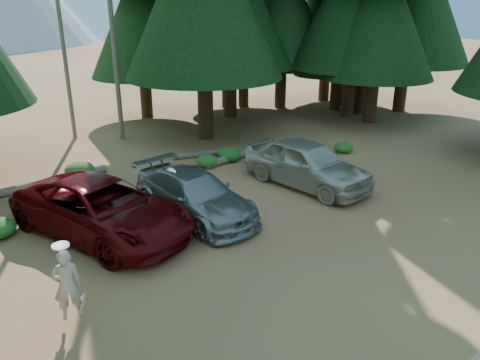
{
  "coord_description": "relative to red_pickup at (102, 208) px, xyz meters",
  "views": [
    {
      "loc": [
        -7.36,
        -8.31,
        6.67
      ],
      "look_at": [
        0.62,
        3.39,
        1.25
      ],
      "focal_mm": 35.0,
      "sensor_mm": 36.0,
      "label": 1
    }
  ],
  "objects": [
    {
      "name": "ground",
      "position": [
        3.57,
        -4.62,
        -0.85
      ],
      "size": [
        160.0,
        160.0,
        0.0
      ],
      "primitive_type": "plane",
      "color": "#945B3F",
      "rests_on": "ground"
    },
    {
      "name": "frisbee_player",
      "position": [
        -2.06,
        -3.85,
        0.2
      ],
      "size": [
        0.67,
        0.5,
        1.77
      ],
      "rotation": [
        0.0,
        0.0,
        2.96
      ],
      "color": "beige",
      "rests_on": "ground"
    },
    {
      "name": "shrub_center_right",
      "position": [
        5.74,
        3.59,
        -0.59
      ],
      "size": [
        0.94,
        0.94,
        0.52
      ],
      "primitive_type": "ellipsoid",
      "color": "#205C1B",
      "rests_on": "ground"
    },
    {
      "name": "shrub_center_left",
      "position": [
        0.85,
        5.38,
        -0.52
      ],
      "size": [
        1.17,
        1.17,
        0.64
      ],
      "primitive_type": "ellipsoid",
      "color": "#205C1B",
      "rests_on": "ground"
    },
    {
      "name": "forest_belt_north",
      "position": [
        3.57,
        10.38,
        -0.85
      ],
      "size": [
        36.0,
        7.0,
        22.0
      ],
      "primitive_type": null,
      "color": "black",
      "rests_on": "ground"
    },
    {
      "name": "log_right",
      "position": [
        8.12,
        3.81,
        -0.68
      ],
      "size": [
        5.18,
        1.28,
        0.33
      ],
      "primitive_type": "cylinder",
      "rotation": [
        0.0,
        1.57,
        0.18
      ],
      "color": "#656050",
      "rests_on": "ground"
    },
    {
      "name": "forest_belt_east",
      "position": [
        19.07,
        -0.62,
        -0.85
      ],
      "size": [
        6.0,
        22.0,
        22.0
      ],
      "primitive_type": null,
      "color": "black",
      "rests_on": "ground"
    },
    {
      "name": "log_mid",
      "position": [
        6.44,
        4.89,
        -0.72
      ],
      "size": [
        3.04,
        0.96,
        0.25
      ],
      "primitive_type": "cylinder",
      "rotation": [
        0.0,
        1.57,
        -0.23
      ],
      "color": "#656050",
      "rests_on": "ground"
    },
    {
      "name": "shrub_far_right",
      "position": [
        7.01,
        3.68,
        -0.59
      ],
      "size": [
        0.94,
        0.94,
        0.52
      ],
      "primitive_type": "ellipsoid",
      "color": "#205C1B",
      "rests_on": "ground"
    },
    {
      "name": "snag_front",
      "position": [
        4.37,
        9.88,
        5.15
      ],
      "size": [
        0.24,
        0.24,
        12.0
      ],
      "primitive_type": "cylinder",
      "color": "#656050",
      "rests_on": "ground"
    },
    {
      "name": "silver_minivan_center",
      "position": [
        2.94,
        -0.41,
        -0.11
      ],
      "size": [
        2.67,
        5.3,
        1.48
      ],
      "primitive_type": "imported",
      "rotation": [
        0.0,
        0.0,
        0.12
      ],
      "color": "#919498",
      "rests_on": "ground"
    },
    {
      "name": "silver_minivan_right",
      "position": [
        7.81,
        -0.41,
        0.05
      ],
      "size": [
        2.9,
        5.53,
        1.8
      ],
      "primitive_type": "imported",
      "rotation": [
        0.0,
        0.0,
        0.15
      ],
      "color": "beige",
      "rests_on": "ground"
    },
    {
      "name": "shrub_edge_east",
      "position": [
        12.14,
        1.75,
        -0.61
      ],
      "size": [
        0.87,
        0.87,
        0.48
      ],
      "primitive_type": "ellipsoid",
      "color": "#205C1B",
      "rests_on": "ground"
    },
    {
      "name": "red_pickup",
      "position": [
        0.0,
        0.0,
        0.0
      ],
      "size": [
        4.79,
        6.68,
        1.69
      ],
      "primitive_type": "imported",
      "rotation": [
        0.0,
        0.0,
        0.36
      ],
      "color": "#5C070A",
      "rests_on": "ground"
    },
    {
      "name": "log_left",
      "position": [
        -0.26,
        5.15,
        -0.69
      ],
      "size": [
        4.38,
        0.85,
        0.31
      ],
      "primitive_type": "cylinder",
      "rotation": [
        0.0,
        1.57,
        0.12
      ],
      "color": "#656050",
      "rests_on": "ground"
    },
    {
      "name": "shrub_right",
      "position": [
        7.11,
        3.94,
        -0.55
      ],
      "size": [
        1.08,
        1.08,
        0.59
      ],
      "primitive_type": "ellipsoid",
      "color": "#205C1B",
      "rests_on": "ground"
    },
    {
      "name": "snag_back",
      "position": [
        2.37,
        11.38,
        4.15
      ],
      "size": [
        0.2,
        0.2,
        10.0
      ],
      "primitive_type": "cylinder",
      "color": "#656050",
      "rests_on": "ground"
    },
    {
      "name": "shrub_left",
      "position": [
        -1.39,
        3.09,
        -0.56
      ],
      "size": [
        1.05,
        1.05,
        0.58
      ],
      "primitive_type": "ellipsoid",
      "color": "#205C1B",
      "rests_on": "ground"
    }
  ]
}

